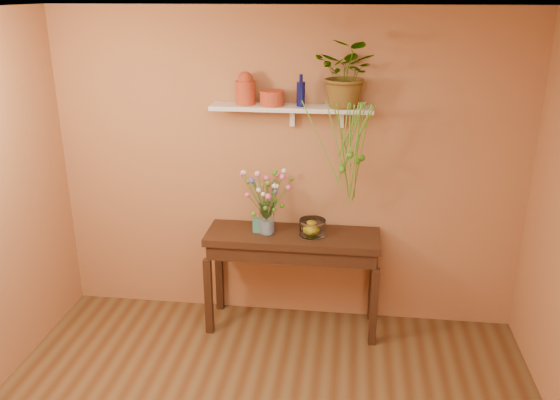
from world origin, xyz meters
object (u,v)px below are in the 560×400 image
Objects in this scene: terracotta_jug at (245,89)px; bouquet at (267,187)px; blue_bottle at (301,93)px; glass_bowl at (312,228)px; sideboard at (293,247)px; glass_vase at (267,221)px; spider_plant at (348,74)px.

terracotta_jug is 0.81m from bouquet.
glass_bowl is (0.12, -0.11, -1.09)m from blue_bottle.
bouquet is 2.02× the size of glass_bowl.
sideboard is 5.57× the size of glass_vase.
blue_bottle is at bearing 137.44° from glass_bowl.
spider_plant is (0.40, 0.10, 1.45)m from sideboard.
blue_bottle is at bearing 24.58° from glass_vase.
terracotta_jug is at bearing 178.06° from blue_bottle.
sideboard is 5.80× the size of blue_bottle.
sideboard is at bearing 3.64° from glass_vase.
bouquet reaches higher than sideboard.
spider_plant is 1.28m from glass_bowl.
glass_vase is 0.59× the size of bouquet.
sideboard is 1.50m from spider_plant.
bouquet is at bearing 74.39° from glass_vase.
blue_bottle is 0.40m from spider_plant.
sideboard is at bearing -16.66° from terracotta_jug.
sideboard is at bearing -166.02° from spider_plant.
glass_vase is at bearing -178.54° from glass_bowl.
blue_bottle is 1.11m from glass_bowl.
glass_bowl is at bearing -12.44° from terracotta_jug.
spider_plant is 1.18× the size of bouquet.
blue_bottle is (0.45, -0.02, -0.02)m from terracotta_jug.
glass_bowl reaches higher than sideboard.
terracotta_jug reaches higher than sideboard.
terracotta_jug is 1.05× the size of blue_bottle.
spider_plant is at bearing 13.98° from sideboard.
spider_plant reaches higher than sideboard.
terracotta_jug reaches higher than glass_bowl.
bouquet reaches higher than glass_vase.
terracotta_jug is 0.50× the size of spider_plant.
spider_plant is at bearing -0.74° from blue_bottle.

